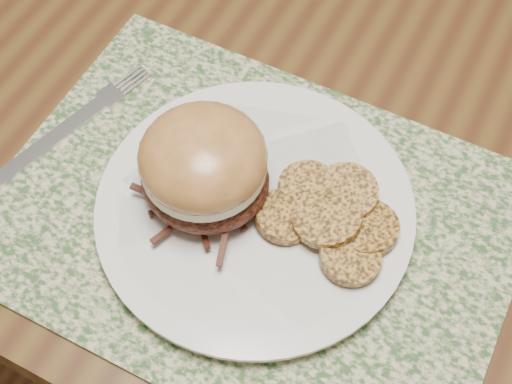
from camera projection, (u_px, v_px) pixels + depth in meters
ground at (199, 257)px, 1.44m from camera, size 3.50×3.50×0.00m
dining_table at (162, 12)px, 0.87m from camera, size 1.50×0.90×0.75m
placemat at (251, 219)px, 0.63m from camera, size 0.45×0.33×0.00m
dinner_plate at (255, 209)px, 0.62m from camera, size 0.26×0.26×0.02m
pork_sandwich at (204, 166)px, 0.58m from camera, size 0.11×0.11×0.08m
roasted_potatoes at (332, 215)px, 0.60m from camera, size 0.12×0.12×0.03m
fork at (72, 125)px, 0.67m from camera, size 0.07×0.19×0.00m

